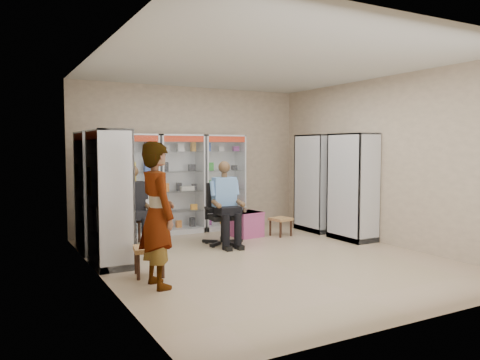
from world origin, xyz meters
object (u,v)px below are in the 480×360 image
cabinet_back_mid (180,184)px  cabinet_back_right (222,182)px  woven_stool_a (281,227)px  pink_trunk (247,224)px  cabinet_left_far (94,192)px  seated_shopkeeper (224,206)px  woven_stool_b (149,261)px  cabinet_left_near (110,198)px  wooden_chair (132,219)px  cabinet_right_far (316,183)px  cabinet_right_near (353,187)px  standing_man (157,215)px  office_chair (223,214)px  cabinet_back_left (134,186)px

cabinet_back_mid → cabinet_back_right: (0.95, 0.00, 0.00)m
woven_stool_a → pink_trunk: bearing=158.1°
cabinet_left_far → seated_shopkeeper: bearing=74.9°
woven_stool_a → woven_stool_b: size_ratio=0.89×
cabinet_back_mid → cabinet_left_near: (-1.88, -2.03, 0.00)m
cabinet_left_near → wooden_chair: (0.68, 1.30, -0.53)m
cabinet_right_far → cabinet_left_far: same height
cabinet_right_near → seated_shopkeeper: bearing=72.7°
woven_stool_a → standing_man: (-3.21, -2.08, 0.73)m
cabinet_right_far → pink_trunk: (-1.60, 0.11, -0.76)m
cabinet_back_right → cabinet_right_far: (1.63, -1.13, 0.00)m
cabinet_right_far → cabinet_left_near: bearing=101.4°
cabinet_back_right → woven_stool_b: bearing=-131.4°
cabinet_right_near → wooden_chair: cabinet_right_near is taller
cabinet_right_near → woven_stool_a: (-0.97, 0.96, -0.82)m
cabinet_back_right → standing_man: bearing=-127.3°
cabinet_left_far → standing_man: size_ratio=1.10×
cabinet_back_right → office_chair: size_ratio=1.81×
cabinet_right_near → woven_stool_a: 1.60m
cabinet_left_far → standing_man: (0.28, -2.42, -0.09)m
cabinet_left_near → pink_trunk: (2.86, 1.01, -0.76)m
cabinet_right_far → woven_stool_b: 4.54m
cabinet_back_right → seated_shopkeeper: cabinet_back_right is taller
pink_trunk → office_chair: bearing=-149.3°
cabinet_right_near → cabinet_right_far: bearing=0.0°
woven_stool_a → standing_man: 3.89m
cabinet_left_near → woven_stool_a: cabinet_left_near is taller
cabinet_right_far → pink_trunk: cabinet_right_far is taller
cabinet_back_left → cabinet_left_near: same height
cabinet_right_far → wooden_chair: (-3.78, 0.40, -0.53)m
cabinet_back_left → wooden_chair: size_ratio=2.13×
cabinet_back_right → seated_shopkeeper: 1.69m
seated_shopkeeper → standing_man: standing_man is taller
cabinet_back_left → cabinet_back_right: size_ratio=1.00×
woven_stool_b → office_chair: bearing=37.6°
wooden_chair → woven_stool_b: wooden_chair is taller
standing_man → cabinet_right_far: bearing=-66.0°
cabinet_left_far → seated_shopkeeper: size_ratio=1.43×
woven_stool_a → standing_man: standing_man is taller
cabinet_left_near → office_chair: cabinet_left_near is taller
cabinet_back_right → wooden_chair: bearing=-161.2°
cabinet_back_left → woven_stool_a: 2.97m
cabinet_right_near → office_chair: (-2.34, 0.78, -0.45)m
cabinet_back_mid → standing_man: (-1.60, -3.35, -0.09)m
cabinet_left_near → woven_stool_a: (3.49, 0.76, -0.82)m
cabinet_left_near → wooden_chair: cabinet_left_near is taller
wooden_chair → office_chair: size_ratio=0.85×
woven_stool_b → cabinet_right_near: bearing=8.3°
cabinet_back_left → cabinet_left_far: size_ratio=1.00×
cabinet_right_near → standing_man: 4.33m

